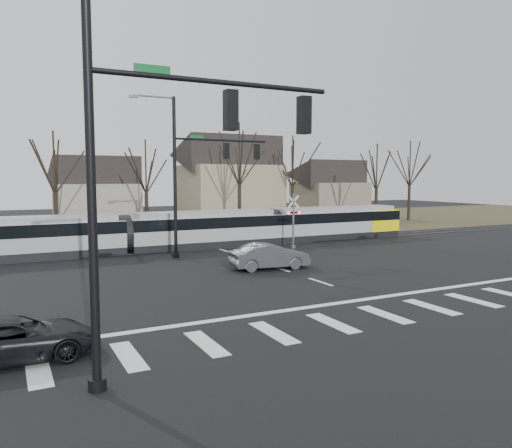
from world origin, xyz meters
name	(u,v)px	position (x,y,z in m)	size (l,w,h in m)	color
ground	(345,290)	(0.00, 0.00, 0.00)	(140.00, 140.00, 0.00)	black
grass_verge	(154,228)	(0.00, 32.00, 0.01)	(140.00, 28.00, 0.01)	#38331E
crosswalk	(409,311)	(0.00, -4.00, 0.01)	(27.00, 2.60, 0.01)	silver
stop_line	(371,298)	(0.00, -1.80, 0.01)	(28.00, 0.35, 0.01)	silver
lane_dashes	(213,247)	(0.00, 16.00, 0.01)	(0.18, 30.00, 0.01)	silver
rail_pair	(214,247)	(0.00, 15.80, 0.03)	(90.00, 1.52, 0.06)	#59595E
tram	(203,228)	(-0.77, 16.00, 1.47)	(35.59, 2.64, 2.70)	gray
sedan	(270,256)	(-0.54, 6.26, 0.73)	(4.59, 2.06, 1.46)	#3D3E43
suv	(14,339)	(-13.73, -2.91, 0.62)	(4.50, 2.10, 1.25)	black
signal_pole_near_left	(157,155)	(-10.41, -6.00, 5.70)	(9.28, 0.44, 10.20)	black
signal_pole_far	(198,169)	(-2.41, 12.50, 5.70)	(9.28, 0.44, 10.20)	black
rail_crossing_signal	(293,222)	(5.00, 12.79, 1.89)	(1.08, 0.36, 4.00)	#59595B
tree_row	(192,179)	(2.00, 26.00, 5.00)	(59.20, 7.20, 10.00)	black
house_b	(96,189)	(-5.00, 36.00, 3.97)	(8.64, 7.56, 7.65)	gray
house_c	(230,177)	(9.00, 33.00, 5.23)	(10.80, 8.64, 10.10)	gray
house_d	(330,187)	(24.00, 35.00, 3.97)	(8.64, 7.56, 7.65)	#6E6151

